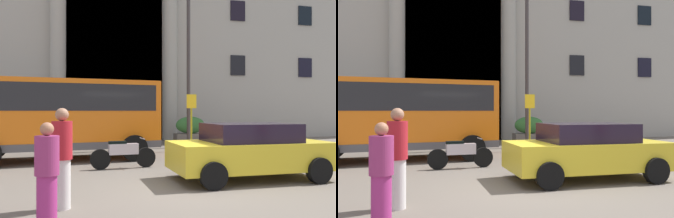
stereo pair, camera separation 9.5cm
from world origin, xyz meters
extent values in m
cube|color=#635950|center=(0.00, 0.00, -0.06)|extent=(80.00, 64.00, 0.12)
cube|color=black|center=(-0.40, 13.06, 5.21)|extent=(5.50, 0.12, 10.42)
cylinder|color=#99968D|center=(-3.57, 12.75, 5.21)|extent=(0.84, 0.84, 10.42)
cylinder|color=#99978E|center=(2.77, 12.75, 5.21)|extent=(0.84, 0.84, 10.42)
cube|color=black|center=(7.20, 12.96, 4.57)|extent=(0.97, 0.08, 1.25)
cube|color=black|center=(12.01, 12.96, 4.57)|extent=(0.97, 0.08, 1.25)
cube|color=black|center=(7.20, 12.96, 7.99)|extent=(0.97, 0.08, 1.25)
cube|color=black|center=(12.01, 12.96, 7.99)|extent=(0.97, 0.08, 1.25)
cube|color=orange|center=(-2.97, 5.50, 1.61)|extent=(6.74, 3.16, 2.33)
cube|color=black|center=(-2.97, 5.50, 2.17)|extent=(6.35, 3.15, 0.89)
cube|color=black|center=(0.20, 5.87, 1.98)|extent=(0.29, 2.04, 1.11)
cube|color=#4C494C|center=(-2.97, 5.50, 0.57)|extent=(6.74, 3.20, 0.24)
cylinder|color=black|center=(-0.85, 6.97, 0.45)|extent=(0.93, 0.38, 0.90)
cylinder|color=black|center=(-0.57, 4.55, 0.45)|extent=(0.93, 0.38, 0.90)
cylinder|color=#9F9A16|center=(2.32, 7.20, 1.19)|extent=(0.08, 0.08, 2.39)
cube|color=yellow|center=(2.32, 7.17, 2.14)|extent=(0.44, 0.03, 0.60)
cube|color=#665F58|center=(3.37, 10.68, 0.25)|extent=(1.68, 0.82, 0.50)
ellipsoid|color=#30662E|center=(3.37, 10.68, 0.95)|extent=(1.61, 0.74, 0.91)
cube|color=gray|center=(-2.01, 10.80, 0.28)|extent=(2.17, 0.94, 0.56)
ellipsoid|color=#184A27|center=(-2.01, 10.80, 1.10)|extent=(2.08, 0.85, 1.07)
cube|color=gold|center=(1.79, 0.72, 0.61)|extent=(3.99, 1.88, 0.68)
cube|color=black|center=(1.79, 0.72, 1.18)|extent=(2.16, 1.63, 0.46)
cylinder|color=black|center=(3.12, 1.65, 0.31)|extent=(0.62, 0.21, 0.62)
cylinder|color=black|center=(3.15, -0.16, 0.31)|extent=(0.62, 0.21, 0.62)
cylinder|color=black|center=(0.43, 1.60, 0.31)|extent=(0.62, 0.21, 0.62)
cylinder|color=black|center=(0.46, -0.21, 0.31)|extent=(0.62, 0.21, 0.62)
cylinder|color=black|center=(-0.41, 3.21, 0.30)|extent=(0.61, 0.15, 0.60)
cylinder|color=black|center=(-1.79, 3.10, 0.30)|extent=(0.61, 0.17, 0.60)
cube|color=#BAACB5|center=(-1.10, 3.15, 0.58)|extent=(0.90, 0.31, 0.32)
cube|color=black|center=(-1.28, 3.14, 0.76)|extent=(0.53, 0.24, 0.12)
cylinder|color=#A5A5A8|center=(-0.52, 3.20, 0.88)|extent=(0.07, 0.55, 0.03)
cylinder|color=silver|center=(-2.66, -0.94, 0.44)|extent=(0.30, 0.30, 0.87)
cylinder|color=#AD1C26|center=(-2.66, -0.94, 1.21)|extent=(0.36, 0.36, 0.67)
sphere|color=#9F6E52|center=(-2.66, -0.94, 1.66)|extent=(0.23, 0.23, 0.23)
cylinder|color=#9F2A71|center=(-2.83, -1.85, 0.38)|extent=(0.30, 0.30, 0.76)
cylinder|color=#912C62|center=(-2.83, -1.85, 1.06)|extent=(0.36, 0.36, 0.59)
sphere|color=#A4684B|center=(-2.83, -1.85, 1.45)|extent=(0.20, 0.20, 0.20)
cylinder|color=#363132|center=(2.64, 8.65, 4.16)|extent=(0.18, 0.18, 8.31)
camera|label=1|loc=(-2.34, -7.42, 1.73)|focal=37.76mm
camera|label=2|loc=(-2.24, -7.45, 1.73)|focal=37.76mm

